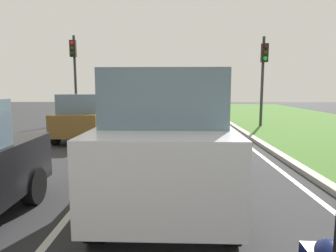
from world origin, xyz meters
TOP-DOWN VIEW (x-y plane):
  - ground_plane at (0.00, 14.00)m, footprint 60.00×60.00m
  - lane_line_center at (-0.70, 14.00)m, footprint 0.12×32.00m
  - lane_line_right_edge at (3.60, 14.00)m, footprint 0.12×32.00m
  - curb_right at (4.10, 14.00)m, footprint 0.24×48.00m
  - car_suv_ahead at (0.85, 8.31)m, footprint 2.05×4.54m
  - car_hatchback_far at (-2.49, 14.59)m, footprint 1.82×3.75m
  - traffic_light_near_right at (5.49, 18.15)m, footprint 0.32×0.50m
  - traffic_light_overhead_left at (-4.53, 19.71)m, footprint 0.32×0.50m

SIDE VIEW (x-z plane):
  - ground_plane at x=0.00m, z-range 0.00..0.00m
  - lane_line_center at x=-0.70m, z-range 0.00..0.01m
  - lane_line_right_edge at x=3.60m, z-range 0.00..0.01m
  - curb_right at x=4.10m, z-range 0.00..0.12m
  - car_hatchback_far at x=-2.49m, z-range -0.01..1.77m
  - car_suv_ahead at x=0.85m, z-range 0.03..2.31m
  - traffic_light_near_right at x=5.49m, z-range 0.74..5.28m
  - traffic_light_overhead_left at x=-4.53m, z-range 0.84..5.72m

